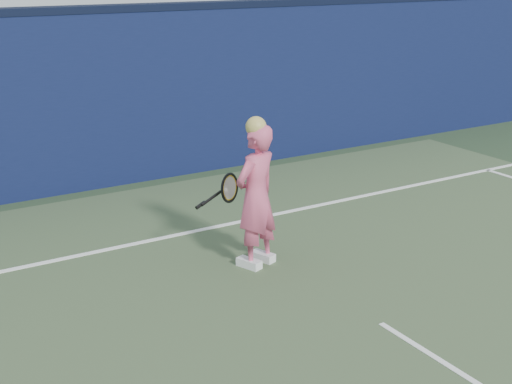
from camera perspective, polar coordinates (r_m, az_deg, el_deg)
ground at (r=6.16m, az=16.23°, el=-13.96°), size 80.00×80.00×0.00m
backstop_wall at (r=10.86m, az=-9.11°, el=7.51°), size 24.00×0.40×2.50m
wall_cap at (r=10.71m, az=-9.46°, el=14.36°), size 24.00×0.42×0.10m
player at (r=7.61m, az=0.00°, el=-0.29°), size 0.67×0.55×1.66m
racket at (r=7.88m, az=-2.31°, el=0.23°), size 0.63×0.22×0.34m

